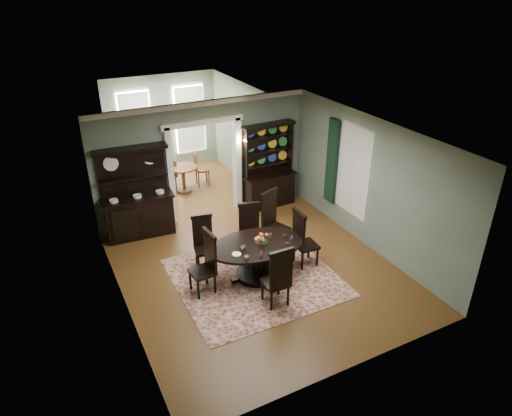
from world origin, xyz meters
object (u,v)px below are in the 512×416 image
(dining_table, at_px, (257,254))
(welsh_dresser, at_px, (269,177))
(parlor_table, at_px, (183,175))
(sideboard, at_px, (138,206))

(dining_table, height_order, welsh_dresser, welsh_dresser)
(welsh_dresser, xyz_separation_m, parlor_table, (-1.78, 1.85, -0.32))
(welsh_dresser, distance_m, parlor_table, 2.59)
(dining_table, xyz_separation_m, parlor_table, (0.03, 4.69, -0.05))
(sideboard, xyz_separation_m, welsh_dresser, (3.52, 0.01, 0.05))
(sideboard, distance_m, parlor_table, 2.56)
(dining_table, distance_m, sideboard, 3.32)
(sideboard, height_order, welsh_dresser, welsh_dresser)
(parlor_table, bearing_deg, sideboard, -133.15)
(dining_table, height_order, parlor_table, dining_table)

